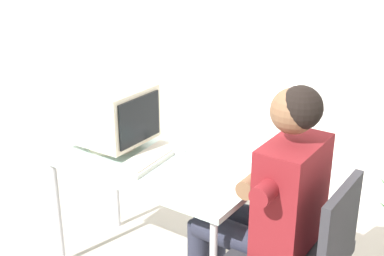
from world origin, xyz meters
name	(u,v)px	position (x,y,z in m)	size (l,w,h in m)	color
desk	(155,172)	(0.00, 0.00, 0.66)	(1.19, 0.62, 0.72)	#B7B7BC
crt_monitor	(111,114)	(-0.32, 0.02, 0.92)	(0.42, 0.39, 0.37)	beige
keyboard	(149,158)	(-0.03, -0.01, 0.73)	(0.19, 0.46, 0.03)	silver
office_chair	(304,249)	(0.88, 0.00, 0.50)	(0.47, 0.47, 0.87)	#4C4C51
person_seated	(268,199)	(0.68, 0.00, 0.71)	(0.74, 0.60, 1.28)	maroon
desk_mug	(177,145)	(0.03, 0.17, 0.76)	(0.09, 0.10, 0.08)	white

